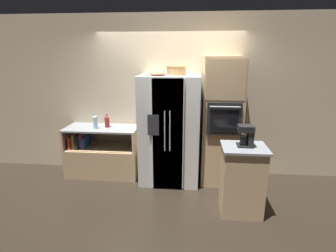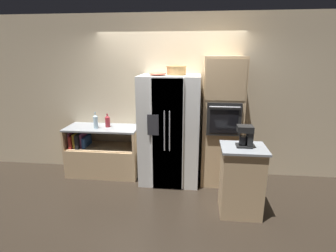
{
  "view_description": "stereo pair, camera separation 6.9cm",
  "coord_description": "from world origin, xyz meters",
  "px_view_note": "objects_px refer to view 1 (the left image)",
  "views": [
    {
      "loc": [
        0.41,
        -4.19,
        2.14
      ],
      "look_at": [
        0.02,
        -0.07,
        1.0
      ],
      "focal_mm": 28.0,
      "sensor_mm": 36.0,
      "label": 1
    },
    {
      "loc": [
        0.48,
        -4.18,
        2.14
      ],
      "look_at": [
        0.02,
        -0.07,
        1.0
      ],
      "focal_mm": 28.0,
      "sensor_mm": 36.0,
      "label": 2
    }
  ],
  "objects_px": {
    "wall_oven": "(221,121)",
    "coffee_maker": "(247,135)",
    "wicker_basket": "(176,70)",
    "refrigerator": "(170,130)",
    "fruit_bowl": "(158,74)",
    "bottle_tall": "(107,121)",
    "bottle_short": "(95,121)"
  },
  "relations": [
    {
      "from": "wall_oven",
      "to": "coffee_maker",
      "type": "xyz_separation_m",
      "value": [
        0.24,
        -0.92,
        0.06
      ]
    },
    {
      "from": "coffee_maker",
      "to": "wicker_basket",
      "type": "bearing_deg",
      "value": 136.88
    },
    {
      "from": "refrigerator",
      "to": "wicker_basket",
      "type": "distance_m",
      "value": 0.99
    },
    {
      "from": "wall_oven",
      "to": "coffee_maker",
      "type": "relative_size",
      "value": 7.43
    },
    {
      "from": "fruit_bowl",
      "to": "bottle_tall",
      "type": "bearing_deg",
      "value": 168.08
    },
    {
      "from": "fruit_bowl",
      "to": "bottle_short",
      "type": "distance_m",
      "value": 1.38
    },
    {
      "from": "bottle_tall",
      "to": "coffee_maker",
      "type": "xyz_separation_m",
      "value": [
        2.21,
        -0.99,
        0.12
      ]
    },
    {
      "from": "refrigerator",
      "to": "wall_oven",
      "type": "bearing_deg",
      "value": 3.78
    },
    {
      "from": "wall_oven",
      "to": "bottle_short",
      "type": "xyz_separation_m",
      "value": [
        -2.14,
        -0.04,
        -0.04
      ]
    },
    {
      "from": "refrigerator",
      "to": "wall_oven",
      "type": "distance_m",
      "value": 0.87
    },
    {
      "from": "wicker_basket",
      "to": "bottle_short",
      "type": "distance_m",
      "value": 1.64
    },
    {
      "from": "wall_oven",
      "to": "bottle_short",
      "type": "height_order",
      "value": "wall_oven"
    },
    {
      "from": "wicker_basket",
      "to": "fruit_bowl",
      "type": "bearing_deg",
      "value": -154.13
    },
    {
      "from": "bottle_short",
      "to": "wicker_basket",
      "type": "bearing_deg",
      "value": 2.02
    },
    {
      "from": "coffee_maker",
      "to": "fruit_bowl",
      "type": "bearing_deg",
      "value": 148.17
    },
    {
      "from": "fruit_bowl",
      "to": "wall_oven",
      "type": "bearing_deg",
      "value": 7.22
    },
    {
      "from": "wicker_basket",
      "to": "coffee_maker",
      "type": "distance_m",
      "value": 1.56
    },
    {
      "from": "wicker_basket",
      "to": "fruit_bowl",
      "type": "relative_size",
      "value": 1.18
    },
    {
      "from": "wall_oven",
      "to": "bottle_short",
      "type": "relative_size",
      "value": 7.36
    },
    {
      "from": "wicker_basket",
      "to": "fruit_bowl",
      "type": "distance_m",
      "value": 0.32
    },
    {
      "from": "wall_oven",
      "to": "fruit_bowl",
      "type": "height_order",
      "value": "wall_oven"
    },
    {
      "from": "wall_oven",
      "to": "wicker_basket",
      "type": "relative_size",
      "value": 6.51
    },
    {
      "from": "refrigerator",
      "to": "bottle_tall",
      "type": "distance_m",
      "value": 1.13
    },
    {
      "from": "wall_oven",
      "to": "bottle_tall",
      "type": "height_order",
      "value": "wall_oven"
    },
    {
      "from": "refrigerator",
      "to": "wicker_basket",
      "type": "bearing_deg",
      "value": 32.37
    },
    {
      "from": "wall_oven",
      "to": "fruit_bowl",
      "type": "distance_m",
      "value": 1.31
    },
    {
      "from": "refrigerator",
      "to": "coffee_maker",
      "type": "xyz_separation_m",
      "value": [
        1.09,
        -0.87,
        0.21
      ]
    },
    {
      "from": "wall_oven",
      "to": "coffee_maker",
      "type": "height_order",
      "value": "wall_oven"
    },
    {
      "from": "wall_oven",
      "to": "fruit_bowl",
      "type": "relative_size",
      "value": 7.67
    },
    {
      "from": "refrigerator",
      "to": "fruit_bowl",
      "type": "bearing_deg",
      "value": -157.9
    },
    {
      "from": "refrigerator",
      "to": "fruit_bowl",
      "type": "xyz_separation_m",
      "value": [
        -0.19,
        -0.08,
        0.93
      ]
    },
    {
      "from": "refrigerator",
      "to": "bottle_short",
      "type": "relative_size",
      "value": 6.33
    }
  ]
}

